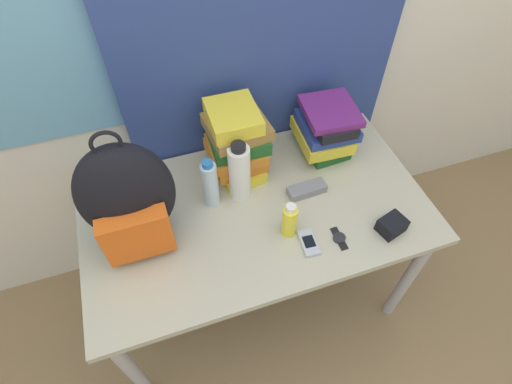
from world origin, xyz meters
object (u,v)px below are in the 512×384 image
Objects in this scene: book_stack_left at (236,142)px; water_bottle at (210,184)px; sports_bottle at (239,172)px; sunglasses_case at (307,190)px; sunscreen_bottle at (289,220)px; wristwatch at (339,238)px; book_stack_center at (325,129)px; backpack at (128,198)px; cell_phone at (309,243)px; camera_pouch at (392,225)px.

water_bottle is at bearing -136.30° from book_stack_left.
water_bottle is 0.12m from sports_bottle.
sunglasses_case is (0.36, -0.07, -0.09)m from water_bottle.
wristwatch is (0.16, -0.09, -0.07)m from sunscreen_bottle.
sports_bottle is at bearing -163.00° from book_stack_center.
sports_bottle is at bearing 9.01° from backpack.
cell_phone is (-0.25, -0.42, -0.10)m from book_stack_center.
sunglasses_case is 1.39× the size of camera_pouch.
cell_phone is (0.55, -0.24, -0.20)m from backpack.
book_stack_left is 0.37m from sunscreen_bottle.
book_stack_center is 2.63× the size of wristwatch.
camera_pouch is at bearing -46.58° from book_stack_left.
sunscreen_bottle is at bearing -76.42° from book_stack_left.
backpack is at bearing 162.00° from sunscreen_bottle.
sunglasses_case is at bearing -18.12° from sports_bottle.
book_stack_center reaches higher than cell_phone.
backpack reaches higher than sunglasses_case.
camera_pouch is at bearing -82.67° from book_stack_center.
backpack is at bearing 156.94° from cell_phone.
book_stack_left reaches higher than sunscreen_bottle.
sunglasses_case is 0.34m from camera_pouch.
book_stack_left is 1.98× the size of sunscreen_bottle.
water_bottle is 0.67m from camera_pouch.
book_stack_center is (0.80, 0.19, -0.09)m from backpack.
cell_phone is 1.15× the size of wristwatch.
backpack is 1.85× the size of sports_bottle.
backpack is at bearing -155.75° from book_stack_left.
camera_pouch is at bearing -7.11° from wristwatch.
backpack reaches higher than sports_bottle.
book_stack_left is at bearing 103.58° from sunscreen_bottle.
book_stack_left is at bearing 43.70° from water_bottle.
cell_phone reaches higher than wristwatch.
water_bottle is at bearing 133.28° from cell_phone.
water_bottle is at bearing 135.75° from sunscreen_bottle.
camera_pouch is (0.35, -0.11, -0.04)m from sunscreen_bottle.
sports_bottle is at bearing 161.88° from sunglasses_case.
backpack is 0.63m from cell_phone.
book_stack_left is at bearing 24.25° from backpack.
book_stack_center is 0.97× the size of sports_bottle.
sunscreen_bottle is 0.21m from sunglasses_case.
cell_phone is (0.27, -0.29, -0.10)m from water_bottle.
book_stack_left is at bearing 119.24° from wristwatch.
sunglasses_case is (-0.16, -0.20, -0.09)m from book_stack_center.
sunglasses_case is at bearing -1.59° from backpack.
book_stack_center is 0.42m from sports_bottle.
sports_bottle is at bearing 144.00° from camera_pouch.
water_bottle reaches higher than sunglasses_case.
book_stack_left is 0.20m from water_bottle.
camera_pouch is at bearing -36.00° from sports_bottle.
book_stack_left is 1.20× the size of book_stack_center.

